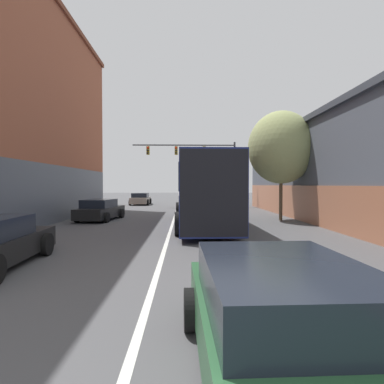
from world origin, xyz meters
TOP-DOWN VIEW (x-y plane):
  - lane_center_line at (0.00, 16.28)m, footprint 0.14×44.57m
  - building_right_storefront at (12.21, 17.12)m, footprint 9.88×25.77m
  - bus at (1.58, 15.67)m, footprint 2.96×10.81m
  - hatchback_foreground at (1.72, 2.92)m, footprint 2.17×4.50m
  - parked_car_left_mid at (-4.40, 17.93)m, footprint 2.34×4.09m
  - parked_car_left_far at (-4.04, 31.93)m, footprint 2.03×4.05m
  - traffic_signal_gantry at (2.07, 28.55)m, footprint 9.83×0.36m
  - street_tree_near at (6.34, 17.43)m, footprint 3.87×3.49m

SIDE VIEW (x-z plane):
  - lane_center_line at x=0.00m, z-range 0.00..0.01m
  - parked_car_left_mid at x=-4.40m, z-range -0.03..1.22m
  - parked_car_left_far at x=-4.04m, z-range -0.02..1.22m
  - hatchback_foreground at x=1.72m, z-range -0.03..1.26m
  - bus at x=1.58m, z-range 0.21..3.64m
  - building_right_storefront at x=12.21m, z-range 0.13..6.05m
  - street_tree_near at x=6.34m, z-range 1.09..7.53m
  - traffic_signal_gantry at x=2.07m, z-range 1.59..7.79m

